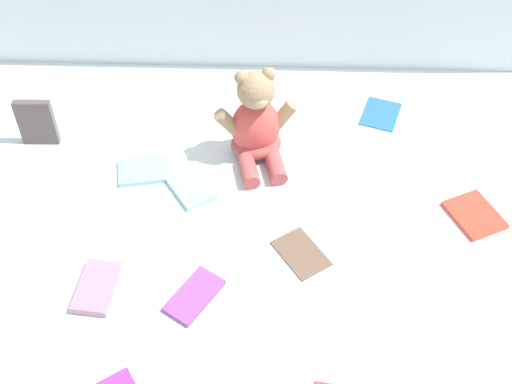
{
  "coord_description": "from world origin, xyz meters",
  "views": [
    {
      "loc": [
        0.02,
        -0.98,
        1.07
      ],
      "look_at": [
        -0.0,
        -0.1,
        0.1
      ],
      "focal_mm": 44.27,
      "sensor_mm": 36.0,
      "label": 1
    }
  ],
  "objects_px": {
    "book_case_8": "(301,253)",
    "book_case_9": "(381,113)",
    "book_case_4": "(143,171)",
    "book_case_3": "(191,187)",
    "book_case_2": "(475,215)",
    "book_case_7": "(37,122)",
    "teddy_bear": "(256,126)",
    "book_case_0": "(194,296)",
    "book_case_1": "(97,287)"
  },
  "relations": [
    {
      "from": "book_case_1",
      "to": "book_case_8",
      "type": "relative_size",
      "value": 1.03
    },
    {
      "from": "teddy_bear",
      "to": "book_case_9",
      "type": "bearing_deg",
      "value": 12.96
    },
    {
      "from": "teddy_bear",
      "to": "book_case_2",
      "type": "relative_size",
      "value": 2.02
    },
    {
      "from": "teddy_bear",
      "to": "book_case_8",
      "type": "xyz_separation_m",
      "value": [
        0.1,
        -0.3,
        -0.08
      ]
    },
    {
      "from": "book_case_1",
      "to": "book_case_0",
      "type": "bearing_deg",
      "value": 2.49
    },
    {
      "from": "teddy_bear",
      "to": "book_case_3",
      "type": "xyz_separation_m",
      "value": [
        -0.15,
        -0.12,
        -0.08
      ]
    },
    {
      "from": "book_case_0",
      "to": "book_case_3",
      "type": "bearing_deg",
      "value": -50.08
    },
    {
      "from": "book_case_2",
      "to": "book_case_7",
      "type": "relative_size",
      "value": 0.97
    },
    {
      "from": "book_case_3",
      "to": "book_case_8",
      "type": "xyz_separation_m",
      "value": [
        0.25,
        -0.18,
        -0.0
      ]
    },
    {
      "from": "book_case_7",
      "to": "book_case_9",
      "type": "xyz_separation_m",
      "value": [
        0.84,
        0.13,
        -0.06
      ]
    },
    {
      "from": "book_case_1",
      "to": "book_case_7",
      "type": "relative_size",
      "value": 1.0
    },
    {
      "from": "teddy_bear",
      "to": "book_case_3",
      "type": "distance_m",
      "value": 0.21
    },
    {
      "from": "book_case_7",
      "to": "book_case_9",
      "type": "bearing_deg",
      "value": 6.99
    },
    {
      "from": "teddy_bear",
      "to": "book_case_8",
      "type": "relative_size",
      "value": 2.01
    },
    {
      "from": "book_case_1",
      "to": "book_case_3",
      "type": "height_order",
      "value": "book_case_1"
    },
    {
      "from": "teddy_bear",
      "to": "book_case_0",
      "type": "xyz_separation_m",
      "value": [
        -0.11,
        -0.42,
        -0.08
      ]
    },
    {
      "from": "book_case_8",
      "to": "book_case_9",
      "type": "distance_m",
      "value": 0.5
    },
    {
      "from": "book_case_3",
      "to": "book_case_9",
      "type": "xyz_separation_m",
      "value": [
        0.46,
        0.28,
        -0.0
      ]
    },
    {
      "from": "book_case_2",
      "to": "book_case_3",
      "type": "distance_m",
      "value": 0.64
    },
    {
      "from": "teddy_bear",
      "to": "book_case_3",
      "type": "relative_size",
      "value": 2.05
    },
    {
      "from": "book_case_3",
      "to": "book_case_9",
      "type": "bearing_deg",
      "value": 176.83
    },
    {
      "from": "book_case_2",
      "to": "book_case_1",
      "type": "bearing_deg",
      "value": 170.23
    },
    {
      "from": "book_case_1",
      "to": "book_case_7",
      "type": "height_order",
      "value": "book_case_7"
    },
    {
      "from": "book_case_0",
      "to": "book_case_7",
      "type": "distance_m",
      "value": 0.61
    },
    {
      "from": "book_case_7",
      "to": "book_case_2",
      "type": "bearing_deg",
      "value": -13.26
    },
    {
      "from": "book_case_0",
      "to": "book_case_9",
      "type": "xyz_separation_m",
      "value": [
        0.43,
        0.57,
        -0.0
      ]
    },
    {
      "from": "book_case_8",
      "to": "book_case_9",
      "type": "height_order",
      "value": "same"
    },
    {
      "from": "book_case_1",
      "to": "book_case_2",
      "type": "distance_m",
      "value": 0.82
    },
    {
      "from": "book_case_0",
      "to": "book_case_1",
      "type": "height_order",
      "value": "book_case_1"
    },
    {
      "from": "teddy_bear",
      "to": "book_case_1",
      "type": "relative_size",
      "value": 1.95
    },
    {
      "from": "book_case_1",
      "to": "book_case_9",
      "type": "height_order",
      "value": "book_case_1"
    },
    {
      "from": "book_case_2",
      "to": "book_case_7",
      "type": "height_order",
      "value": "book_case_7"
    },
    {
      "from": "book_case_4",
      "to": "book_case_8",
      "type": "relative_size",
      "value": 0.97
    },
    {
      "from": "book_case_7",
      "to": "teddy_bear",
      "type": "bearing_deg",
      "value": -4.27
    },
    {
      "from": "teddy_bear",
      "to": "book_case_4",
      "type": "bearing_deg",
      "value": -176.93
    },
    {
      "from": "book_case_1",
      "to": "book_case_4",
      "type": "relative_size",
      "value": 1.06
    },
    {
      "from": "book_case_4",
      "to": "book_case_9",
      "type": "height_order",
      "value": "book_case_4"
    },
    {
      "from": "book_case_0",
      "to": "book_case_4",
      "type": "height_order",
      "value": "same"
    },
    {
      "from": "teddy_bear",
      "to": "book_case_1",
      "type": "height_order",
      "value": "teddy_bear"
    },
    {
      "from": "book_case_3",
      "to": "book_case_7",
      "type": "height_order",
      "value": "book_case_7"
    },
    {
      "from": "book_case_3",
      "to": "book_case_7",
      "type": "relative_size",
      "value": 0.96
    },
    {
      "from": "book_case_0",
      "to": "book_case_4",
      "type": "xyz_separation_m",
      "value": [
        -0.15,
        0.34,
        0.0
      ]
    },
    {
      "from": "book_case_1",
      "to": "book_case_9",
      "type": "bearing_deg",
      "value": 47.5
    },
    {
      "from": "book_case_4",
      "to": "book_case_8",
      "type": "height_order",
      "value": "book_case_4"
    },
    {
      "from": "book_case_0",
      "to": "book_case_9",
      "type": "relative_size",
      "value": 1.07
    },
    {
      "from": "book_case_1",
      "to": "book_case_3",
      "type": "relative_size",
      "value": 1.05
    },
    {
      "from": "book_case_7",
      "to": "book_case_9",
      "type": "relative_size",
      "value": 1.05
    },
    {
      "from": "book_case_3",
      "to": "book_case_0",
      "type": "bearing_deg",
      "value": 63.22
    },
    {
      "from": "book_case_3",
      "to": "book_case_4",
      "type": "distance_m",
      "value": 0.13
    },
    {
      "from": "book_case_1",
      "to": "book_case_4",
      "type": "bearing_deg",
      "value": 88.38
    }
  ]
}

